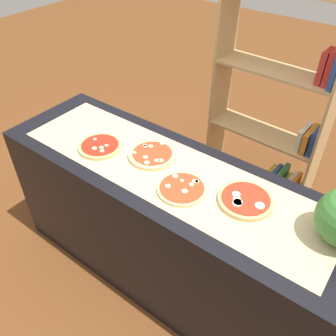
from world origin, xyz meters
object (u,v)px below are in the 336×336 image
object	(u,v)px
bookshelf	(280,122)
pizza_mushroom_0	(100,146)
pizza_mushroom_2	(182,188)
pizza_mozzarella_3	(245,200)
pizza_mushroom_1	(152,155)

from	to	relation	value
bookshelf	pizza_mushroom_0	bearing A→B (deg)	-116.08
pizza_mushroom_0	pizza_mushroom_2	size ratio (longest dim) A/B	1.00
pizza_mushroom_2	pizza_mozzarella_3	bearing A→B (deg)	21.57
pizza_mushroom_2	pizza_mozzarella_3	distance (m)	0.31
pizza_mushroom_0	bookshelf	bearing A→B (deg)	63.92
pizza_mushroom_1	pizza_mushroom_2	size ratio (longest dim) A/B	1.07
pizza_mushroom_2	bookshelf	bearing A→B (deg)	88.80
pizza_mushroom_0	bookshelf	xyz separation A→B (m)	(0.61, 1.25, -0.23)
pizza_mushroom_0	pizza_mushroom_2	distance (m)	0.58
pizza_mushroom_2	pizza_mushroom_0	bearing A→B (deg)	179.23
pizza_mushroom_0	bookshelf	size ratio (longest dim) A/B	0.16
pizza_mushroom_1	pizza_mozzarella_3	bearing A→B (deg)	-1.00
pizza_mushroom_2	bookshelf	size ratio (longest dim) A/B	0.16
pizza_mushroom_0	pizza_mushroom_2	bearing A→B (deg)	-0.77
pizza_mozzarella_3	bookshelf	xyz separation A→B (m)	(-0.27, 1.14, -0.23)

